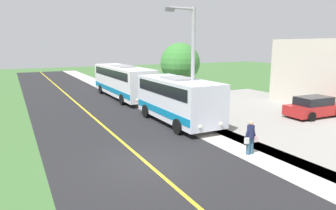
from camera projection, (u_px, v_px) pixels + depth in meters
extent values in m
plane|color=#3D6633|center=(145.00, 162.00, 13.14)|extent=(120.00, 120.00, 0.00)
cube|color=black|center=(145.00, 162.00, 13.14)|extent=(8.00, 100.00, 0.01)
cube|color=#B2ADA3|center=(238.00, 144.00, 15.49)|extent=(2.40, 100.00, 0.01)
cube|color=gold|center=(145.00, 162.00, 13.14)|extent=(0.16, 100.00, 0.00)
cube|color=silver|center=(178.00, 99.00, 19.47)|extent=(2.52, 7.36, 2.52)
cube|color=#0C72A5|center=(178.00, 109.00, 19.61)|extent=(2.56, 7.21, 0.44)
cube|color=black|center=(178.00, 88.00, 19.33)|extent=(2.56, 6.63, 0.70)
cube|color=gray|center=(178.00, 78.00, 19.21)|extent=(1.51, 2.21, 0.12)
cylinder|color=black|center=(214.00, 121.00, 18.28)|extent=(0.25, 0.90, 0.90)
cylinder|color=black|center=(178.00, 127.00, 17.14)|extent=(0.25, 0.90, 0.90)
cylinder|color=black|center=(177.00, 108.00, 22.25)|extent=(0.25, 0.90, 0.90)
cylinder|color=black|center=(146.00, 111.00, 21.11)|extent=(0.25, 0.90, 0.90)
sphere|color=#F2EACC|center=(221.00, 124.00, 16.74)|extent=(0.20, 0.20, 0.20)
sphere|color=#F2EACC|center=(200.00, 127.00, 16.11)|extent=(0.20, 0.20, 0.20)
cube|color=white|center=(123.00, 80.00, 28.84)|extent=(2.54, 10.92, 2.62)
cube|color=#0C72A5|center=(123.00, 88.00, 28.98)|extent=(2.58, 10.70, 0.44)
cube|color=black|center=(123.00, 73.00, 28.69)|extent=(2.58, 9.83, 0.70)
cube|color=gray|center=(122.00, 66.00, 28.57)|extent=(1.52, 3.28, 0.12)
cylinder|color=black|center=(149.00, 97.00, 26.70)|extent=(0.25, 0.90, 0.90)
cylinder|color=black|center=(122.00, 100.00, 25.55)|extent=(0.25, 0.90, 0.90)
cylinder|color=black|center=(124.00, 88.00, 32.59)|extent=(0.25, 0.90, 0.90)
cylinder|color=black|center=(101.00, 89.00, 31.44)|extent=(0.25, 0.90, 0.90)
sphere|color=#F2EACC|center=(153.00, 99.00, 24.57)|extent=(0.20, 0.20, 0.20)
sphere|color=#F2EACC|center=(138.00, 100.00, 23.94)|extent=(0.20, 0.20, 0.20)
cylinder|color=#335972|center=(251.00, 146.00, 14.06)|extent=(0.18, 0.18, 0.78)
cylinder|color=#335972|center=(248.00, 146.00, 13.97)|extent=(0.18, 0.18, 0.78)
cylinder|color=#1E2347|center=(251.00, 132.00, 13.88)|extent=(0.34, 0.34, 0.62)
sphere|color=tan|center=(251.00, 123.00, 13.80)|extent=(0.21, 0.21, 0.21)
cylinder|color=#1E2347|center=(254.00, 131.00, 13.95)|extent=(0.27, 0.10, 0.56)
cube|color=beige|center=(255.00, 139.00, 14.02)|extent=(0.20, 0.12, 0.28)
cylinder|color=#1E2347|center=(248.00, 132.00, 13.79)|extent=(0.27, 0.10, 0.56)
cube|color=white|center=(247.00, 141.00, 13.79)|extent=(0.20, 0.12, 0.28)
cylinder|color=#9E9EA3|center=(193.00, 68.00, 18.33)|extent=(0.24, 0.24, 7.23)
cylinder|color=#9E9EA3|center=(182.00, 8.00, 17.29)|extent=(1.60, 0.14, 0.14)
cube|color=#59595B|center=(170.00, 9.00, 16.95)|extent=(0.50, 0.24, 0.20)
cube|color=#A51E1E|center=(315.00, 109.00, 21.36)|extent=(4.48, 2.00, 0.70)
cube|color=black|center=(314.00, 101.00, 21.16)|extent=(2.49, 1.64, 0.57)
cylinder|color=black|center=(317.00, 108.00, 22.77)|extent=(0.65, 0.25, 0.64)
cylinder|color=black|center=(290.00, 111.00, 21.64)|extent=(0.65, 0.25, 0.64)
cylinder|color=black|center=(312.00, 117.00, 20.04)|extent=(0.65, 0.25, 0.64)
cylinder|color=brown|center=(180.00, 92.00, 24.91)|extent=(0.36, 0.36, 2.38)
sphere|color=#387A33|center=(180.00, 63.00, 24.44)|extent=(3.21, 3.21, 3.21)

